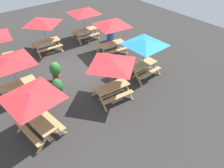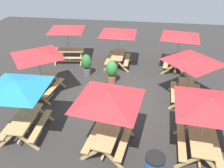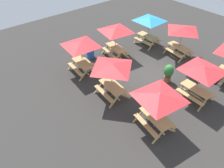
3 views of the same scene
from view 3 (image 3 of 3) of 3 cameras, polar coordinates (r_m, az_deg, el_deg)
name	(u,v)px [view 3 (image 3 of 3)]	position (r m, az deg, el deg)	size (l,w,h in m)	color
ground_plane	(149,74)	(14.96, 9.77, 2.50)	(26.92, 26.92, 0.00)	#33302D
picnic_table_0	(183,31)	(16.58, 17.95, 13.00)	(2.21, 2.21, 2.34)	tan
picnic_table_1	(159,98)	(10.21, 12.16, -3.67)	(2.80, 2.80, 2.34)	tan
picnic_table_2	(112,68)	(11.84, 0.00, 4.10)	(2.14, 2.14, 2.34)	tan
picnic_table_3	(149,21)	(17.66, 9.77, 15.89)	(2.83, 2.83, 2.34)	tan
picnic_table_4	(116,32)	(15.75, 0.96, 13.53)	(2.80, 2.80, 2.34)	tan
picnic_table_5	(81,46)	(14.05, -8.19, 9.77)	(2.82, 2.82, 2.34)	tan
picnic_table_7	(202,71)	(12.60, 22.53, 3.15)	(2.83, 2.83, 2.34)	tan
trash_bin_blue	(90,51)	(16.40, -5.69, 8.52)	(0.59, 0.59, 0.98)	blue
potted_plant_0	(191,68)	(15.02, 19.97, 3.87)	(0.57, 0.57, 1.25)	#59595B
potted_plant_1	(168,72)	(14.18, 14.53, 2.94)	(0.61, 0.61, 1.25)	#935138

